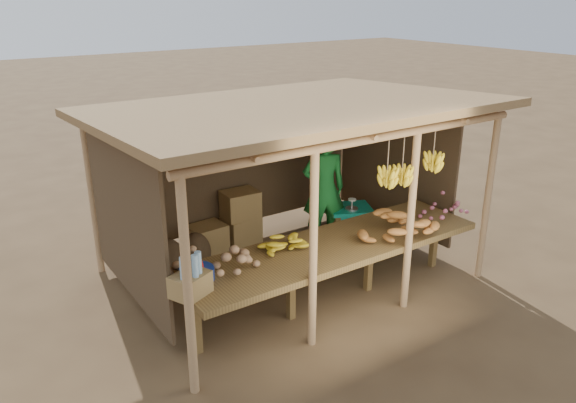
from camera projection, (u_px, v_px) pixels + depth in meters
ground at (288, 273)px, 7.69m from camera, size 60.00×60.00×0.00m
stall_structure at (285, 134)px, 7.12m from camera, size 4.70×3.50×2.43m
counter at (332, 249)px, 6.70m from camera, size 3.90×1.05×0.80m
potato_heap at (218, 259)px, 5.90m from camera, size 1.04×0.76×0.36m
sweet_potato_heap at (398, 223)px, 6.82m from camera, size 1.17×0.78×0.36m
onion_heap at (447, 204)px, 7.44m from camera, size 0.78×0.60×0.35m
banana_pile at (283, 237)px, 6.46m from camera, size 0.62×0.50×0.34m
tomato_basin at (197, 273)px, 5.84m from camera, size 0.37×0.37×0.19m
bottle_box at (190, 279)px, 5.51m from camera, size 0.45×0.41×0.46m
vendor at (324, 189)px, 8.26m from camera, size 0.76×0.63×1.79m
tarp_crate at (350, 223)px, 8.54m from camera, size 0.79×0.75×0.75m
carton_stack at (230, 224)px, 8.37m from camera, size 1.09×0.42×0.83m
burlap_sacks at (182, 253)px, 7.71m from camera, size 0.83×0.43×0.58m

